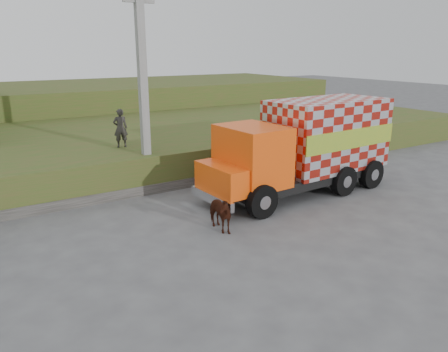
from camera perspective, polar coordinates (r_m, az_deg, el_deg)
ground at (r=14.66m, az=0.76°, el=-5.93°), size 120.00×120.00×0.00m
embankment at (r=23.13m, az=-12.79°, el=3.95°), size 40.00×12.00×1.50m
embankment_far at (r=34.44m, az=-19.69°, el=8.64°), size 40.00×12.00×3.00m
retaining_strip at (r=17.34m, az=-12.43°, el=-2.05°), size 16.00×0.50×0.40m
utility_pole at (r=17.28m, az=-10.52°, el=11.16°), size 1.20×0.30×8.00m
cargo_truck at (r=17.50m, az=10.75°, el=3.87°), size 8.23×3.18×3.61m
cow at (r=13.76m, az=-0.83°, el=-4.79°), size 0.68×1.43×1.19m
pedestrian at (r=19.03m, az=-13.37°, el=6.11°), size 0.65×0.47×1.64m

